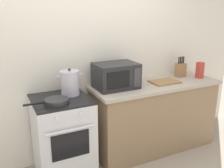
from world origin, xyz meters
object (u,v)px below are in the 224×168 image
pasta_box (200,70)px  knife_block (180,70)px  stock_pot (70,83)px  cutting_board (164,82)px  microwave (116,76)px  frying_pan (56,101)px  stove (63,137)px

pasta_box → knife_block: bearing=138.4°
stock_pot → pasta_box: bearing=-3.5°
cutting_board → knife_block: (0.38, 0.14, 0.09)m
microwave → cutting_board: size_ratio=1.39×
microwave → pasta_box: bearing=-5.0°
frying_pan → knife_block: 1.84m
cutting_board → knife_block: size_ratio=1.26×
frying_pan → cutting_board: frying_pan is taller
knife_block → microwave: bearing=-176.6°
stove → microwave: microwave is taller
knife_block → pasta_box: 0.26m
stove → cutting_board: size_ratio=2.56×
stock_pot → stove: bearing=-149.6°
knife_block → frying_pan: bearing=-171.6°
frying_pan → knife_block: size_ratio=1.55×
microwave → knife_block: 1.04m
frying_pan → stove: bearing=58.2°
stove → cutting_board: 1.44m
stove → pasta_box: 2.02m
stove → pasta_box: pasta_box is taller
frying_pan → pasta_box: size_ratio=2.01×
frying_pan → microwave: microwave is taller
stock_pot → microwave: (0.56, -0.00, 0.01)m
knife_block → pasta_box: (0.19, -0.17, 0.01)m
stock_pot → knife_block: bearing=2.2°
knife_block → stove: bearing=-175.4°
stove → stock_pot: size_ratio=3.08×
knife_block → pasta_box: knife_block is taller
microwave → knife_block: size_ratio=1.76×
stove → stock_pot: (0.14, 0.08, 0.60)m
stock_pot → cutting_board: size_ratio=0.83×
cutting_board → frying_pan: bearing=-174.9°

